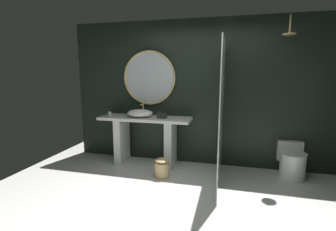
# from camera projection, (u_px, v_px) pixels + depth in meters

# --- Properties ---
(ground_plane) EXTENTS (5.76, 5.76, 0.00)m
(ground_plane) POSITION_uv_depth(u_px,v_px,m) (175.00, 218.00, 2.88)
(ground_plane) COLOR silver
(back_wall_panel) EXTENTS (4.80, 0.10, 2.60)m
(back_wall_panel) POSITION_uv_depth(u_px,v_px,m) (199.00, 93.00, 4.47)
(back_wall_panel) COLOR black
(back_wall_panel) RESTS_ON ground_plane
(vanity_counter) EXTENTS (1.67, 0.53, 0.88)m
(vanity_counter) POSITION_uv_depth(u_px,v_px,m) (146.00, 135.00, 4.51)
(vanity_counter) COLOR silver
(vanity_counter) RESTS_ON ground_plane
(vessel_sink) EXTENTS (0.47, 0.39, 0.22)m
(vessel_sink) POSITION_uv_depth(u_px,v_px,m) (140.00, 113.00, 4.45)
(vessel_sink) COLOR white
(vessel_sink) RESTS_ON vanity_counter
(tumbler_cup) EXTENTS (0.07, 0.07, 0.08)m
(tumbler_cup) POSITION_uv_depth(u_px,v_px,m) (110.00, 114.00, 4.56)
(tumbler_cup) COLOR silver
(tumbler_cup) RESTS_ON vanity_counter
(tissue_box) EXTENTS (0.16, 0.14, 0.09)m
(tissue_box) POSITION_uv_depth(u_px,v_px,m) (162.00, 116.00, 4.34)
(tissue_box) COLOR #282D28
(tissue_box) RESTS_ON vanity_counter
(round_wall_mirror) EXTENTS (1.00, 0.04, 1.00)m
(round_wall_mirror) POSITION_uv_depth(u_px,v_px,m) (149.00, 78.00, 4.56)
(round_wall_mirror) COLOR tan
(shower_glass_panel) EXTENTS (0.02, 1.47, 2.12)m
(shower_glass_panel) POSITION_uv_depth(u_px,v_px,m) (222.00, 114.00, 3.65)
(shower_glass_panel) COLOR silver
(shower_glass_panel) RESTS_ON ground_plane
(rain_shower_head) EXTENTS (0.19, 0.19, 0.28)m
(rain_shower_head) POSITION_uv_depth(u_px,v_px,m) (289.00, 32.00, 3.59)
(rain_shower_head) COLOR tan
(toilet) EXTENTS (0.40, 0.56, 0.54)m
(toilet) POSITION_uv_depth(u_px,v_px,m) (292.00, 162.00, 3.98)
(toilet) COLOR white
(toilet) RESTS_ON ground_plane
(waste_bin) EXTENTS (0.24, 0.24, 0.31)m
(waste_bin) POSITION_uv_depth(u_px,v_px,m) (162.00, 168.00, 3.99)
(waste_bin) COLOR tan
(waste_bin) RESTS_ON ground_plane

